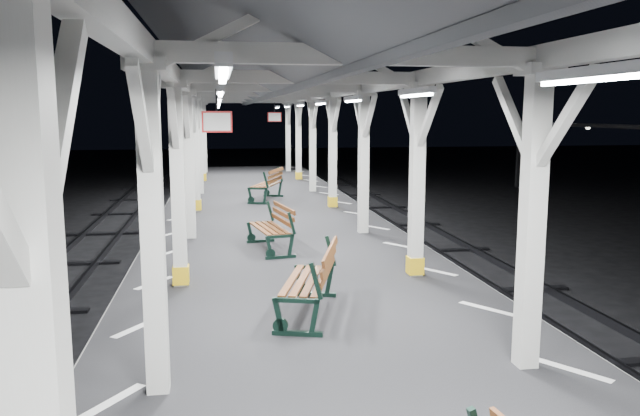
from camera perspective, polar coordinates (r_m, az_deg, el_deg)
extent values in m
plane|color=black|center=(9.14, 0.04, -15.96)|extent=(120.00, 120.00, 0.00)
cube|color=black|center=(8.94, 0.04, -13.04)|extent=(6.00, 50.00, 1.00)
cube|color=silver|center=(8.74, -16.30, -10.41)|extent=(1.00, 48.00, 0.01)
cube|color=silver|center=(9.46, 15.04, -8.88)|extent=(1.00, 48.00, 0.01)
cube|color=#2D2D33|center=(10.71, 24.89, -12.54)|extent=(0.08, 60.00, 0.16)
cube|color=beige|center=(2.83, -22.91, 6.82)|extent=(0.10, 0.99, 0.99)
cube|color=beige|center=(6.35, -15.05, -2.60)|extent=(0.22, 0.22, 3.20)
cube|color=beige|center=(6.25, -15.66, 12.51)|extent=(0.40, 0.40, 0.12)
cube|color=beige|center=(6.78, -14.97, 7.89)|extent=(0.10, 0.99, 0.99)
cube|color=beige|center=(5.69, -16.05, 7.75)|extent=(0.10, 0.99, 0.99)
cube|color=beige|center=(10.29, -12.85, 1.71)|extent=(0.22, 0.22, 3.20)
cube|color=beige|center=(10.23, -13.17, 10.98)|extent=(0.40, 0.40, 0.12)
cube|color=gold|center=(10.55, -12.59, -5.96)|extent=(0.26, 0.26, 0.30)
cube|color=beige|center=(10.77, -12.88, 8.15)|extent=(0.10, 0.99, 0.99)
cube|color=beige|center=(9.67, -13.28, 8.10)|extent=(0.10, 0.99, 0.99)
cube|color=beige|center=(14.26, -11.88, 3.63)|extent=(0.22, 0.22, 3.20)
cube|color=beige|center=(14.22, -12.09, 10.30)|extent=(0.40, 0.40, 0.12)
cube|color=beige|center=(14.76, -11.92, 8.26)|extent=(0.10, 0.99, 0.99)
cube|color=beige|center=(13.66, -12.13, 8.24)|extent=(0.10, 0.99, 0.99)
cube|color=beige|center=(18.25, -11.32, 4.71)|extent=(0.22, 0.22, 3.20)
cube|color=beige|center=(18.22, -11.48, 9.92)|extent=(0.40, 0.40, 0.12)
cube|color=gold|center=(18.40, -11.19, 0.29)|extent=(0.26, 0.26, 0.30)
cube|color=beige|center=(18.76, -11.37, 8.33)|extent=(0.10, 0.99, 0.99)
cube|color=beige|center=(17.66, -11.50, 8.31)|extent=(0.10, 0.99, 0.99)
cube|color=beige|center=(22.24, -10.97, 5.40)|extent=(0.22, 0.22, 3.20)
cube|color=beige|center=(22.21, -11.09, 9.68)|extent=(0.40, 0.40, 0.12)
cube|color=beige|center=(22.76, -11.01, 8.37)|extent=(0.10, 0.99, 0.99)
cube|color=beige|center=(21.66, -11.10, 8.36)|extent=(0.10, 0.99, 0.99)
cube|color=beige|center=(26.23, -10.72, 5.88)|extent=(0.22, 0.22, 3.20)
cube|color=beige|center=(26.21, -10.83, 9.51)|extent=(0.40, 0.40, 0.12)
cube|color=gold|center=(26.34, -10.64, 2.80)|extent=(0.26, 0.26, 0.30)
cube|color=beige|center=(26.76, -10.76, 8.40)|extent=(0.10, 0.99, 0.99)
cube|color=beige|center=(25.66, -10.82, 8.39)|extent=(0.10, 0.99, 0.99)
cube|color=beige|center=(30.23, -10.54, 6.24)|extent=(0.22, 0.22, 3.20)
cube|color=beige|center=(30.21, -10.63, 9.38)|extent=(0.40, 0.40, 0.12)
cube|color=beige|center=(30.76, -10.58, 8.42)|extent=(0.10, 0.99, 0.99)
cube|color=beige|center=(29.66, -10.62, 8.41)|extent=(0.10, 0.99, 0.99)
cube|color=beige|center=(7.14, 18.80, -1.53)|extent=(0.22, 0.22, 3.20)
cube|color=beige|center=(7.06, 19.47, 11.86)|extent=(0.40, 0.40, 0.12)
cube|color=beige|center=(7.53, 17.26, 7.84)|extent=(0.10, 0.99, 0.99)
cube|color=beige|center=(6.56, 21.56, 7.57)|extent=(0.10, 0.99, 0.99)
cube|color=beige|center=(10.80, 8.85, 2.15)|extent=(0.22, 0.22, 3.20)
cube|color=beige|center=(10.74, 9.06, 10.98)|extent=(0.40, 0.40, 0.12)
cube|color=gold|center=(11.05, 8.68, -5.19)|extent=(0.26, 0.26, 0.30)
cube|color=beige|center=(11.26, 8.11, 8.29)|extent=(0.10, 0.99, 0.99)
cube|color=beige|center=(10.21, 9.96, 8.22)|extent=(0.10, 0.99, 0.99)
cube|color=beige|center=(14.64, 4.00, 3.92)|extent=(0.22, 0.22, 3.20)
cube|color=beige|center=(14.59, 4.07, 10.43)|extent=(0.40, 0.40, 0.12)
cube|color=beige|center=(15.12, 3.56, 8.44)|extent=(0.10, 0.99, 0.99)
cube|color=beige|center=(14.05, 4.57, 8.41)|extent=(0.10, 0.99, 0.99)
cube|color=beige|center=(18.54, 1.17, 4.93)|extent=(0.22, 0.22, 3.20)
cube|color=beige|center=(18.51, 1.18, 10.07)|extent=(0.40, 0.40, 0.12)
cube|color=gold|center=(18.69, 1.15, 0.59)|extent=(0.26, 0.26, 0.30)
cube|color=beige|center=(19.04, 0.88, 8.50)|extent=(0.10, 0.99, 0.99)
cube|color=beige|center=(17.96, 1.50, 8.48)|extent=(0.10, 0.99, 0.99)
cube|color=beige|center=(22.48, -0.68, 5.59)|extent=(0.22, 0.22, 3.20)
cube|color=beige|center=(22.45, -0.69, 9.82)|extent=(0.40, 0.40, 0.12)
cube|color=beige|center=(22.99, -0.89, 8.53)|extent=(0.10, 0.99, 0.99)
cube|color=beige|center=(21.90, -0.47, 8.52)|extent=(0.10, 0.99, 0.99)
cube|color=beige|center=(26.44, -1.98, 6.05)|extent=(0.22, 0.22, 3.20)
cube|color=beige|center=(26.41, -2.00, 9.65)|extent=(0.40, 0.40, 0.12)
cube|color=gold|center=(26.54, -1.96, 2.98)|extent=(0.26, 0.26, 0.30)
cube|color=beige|center=(26.96, -2.14, 8.54)|extent=(0.10, 0.99, 0.99)
cube|color=beige|center=(25.86, -1.83, 8.54)|extent=(0.10, 0.99, 0.99)
cube|color=beige|center=(30.41, -2.94, 6.38)|extent=(0.22, 0.22, 3.20)
cube|color=beige|center=(30.39, -2.96, 9.51)|extent=(0.40, 0.40, 0.12)
cube|color=beige|center=(30.93, -3.07, 8.55)|extent=(0.10, 0.99, 0.99)
cube|color=beige|center=(29.84, -2.84, 8.55)|extent=(0.10, 0.99, 0.99)
cube|color=beige|center=(8.24, -14.14, 12.39)|extent=(0.18, 48.00, 0.24)
cube|color=beige|center=(8.87, 13.20, 12.14)|extent=(0.18, 48.00, 0.24)
cube|color=beige|center=(6.37, 3.04, 13.81)|extent=(4.20, 0.14, 0.20)
cube|color=beige|center=(10.30, -1.79, 11.85)|extent=(4.20, 0.14, 0.20)
cube|color=beige|center=(14.27, -3.91, 10.95)|extent=(4.20, 0.14, 0.20)
cube|color=beige|center=(18.26, -5.11, 10.43)|extent=(4.20, 0.14, 0.20)
cube|color=beige|center=(22.25, -5.87, 10.10)|extent=(4.20, 0.14, 0.20)
cube|color=beige|center=(26.24, -6.40, 9.87)|extent=(4.20, 0.14, 0.20)
cube|color=beige|center=(30.23, -6.79, 9.70)|extent=(4.20, 0.14, 0.20)
cube|color=#4E5256|center=(8.27, -9.25, 16.29)|extent=(2.80, 49.00, 1.45)
cube|color=#4E5256|center=(8.68, 8.89, 15.93)|extent=(2.80, 49.00, 1.45)
cube|color=silver|center=(4.21, -8.89, 12.55)|extent=(0.10, 1.35, 0.08)
cube|color=white|center=(4.21, -8.87, 11.87)|extent=(0.05, 1.25, 0.05)
cube|color=silver|center=(8.20, -9.11, 10.60)|extent=(0.10, 1.35, 0.08)
cube|color=white|center=(8.20, -9.10, 10.26)|extent=(0.05, 1.25, 0.05)
cube|color=silver|center=(12.20, -9.18, 9.93)|extent=(0.10, 1.35, 0.08)
cube|color=white|center=(12.20, -9.18, 9.70)|extent=(0.05, 1.25, 0.05)
cube|color=silver|center=(16.20, -9.22, 9.59)|extent=(0.10, 1.35, 0.08)
cube|color=white|center=(16.20, -9.22, 9.42)|extent=(0.05, 1.25, 0.05)
cube|color=silver|center=(20.20, -9.24, 9.39)|extent=(0.10, 1.35, 0.08)
cube|color=white|center=(20.20, -9.24, 9.25)|extent=(0.05, 1.25, 0.05)
cube|color=silver|center=(24.20, -9.26, 9.25)|extent=(0.10, 1.35, 0.08)
cube|color=white|center=(24.20, -9.26, 9.13)|extent=(0.05, 1.25, 0.05)
cube|color=silver|center=(28.20, -9.27, 9.15)|extent=(0.10, 1.35, 0.08)
cube|color=white|center=(28.20, -9.27, 9.05)|extent=(0.05, 1.25, 0.05)
cube|color=silver|center=(4.97, 23.37, 11.35)|extent=(0.10, 1.35, 0.08)
cube|color=white|center=(4.96, 23.33, 10.77)|extent=(0.05, 1.25, 0.05)
cube|color=silver|center=(8.62, 8.76, 10.51)|extent=(0.10, 1.35, 0.08)
cube|color=white|center=(8.62, 8.75, 10.18)|extent=(0.05, 1.25, 0.05)
cube|color=silver|center=(12.48, 3.02, 10.00)|extent=(0.10, 1.35, 0.08)
cube|color=white|center=(12.48, 3.02, 9.77)|extent=(0.05, 1.25, 0.05)
cube|color=silver|center=(16.41, 0.02, 9.69)|extent=(0.10, 1.35, 0.08)
cube|color=white|center=(16.41, 0.02, 9.52)|extent=(0.05, 1.25, 0.05)
cube|color=silver|center=(20.37, -1.81, 9.49)|extent=(0.10, 1.35, 0.08)
cube|color=white|center=(20.37, -1.81, 9.35)|extent=(0.05, 1.25, 0.05)
cube|color=silver|center=(24.34, -3.05, 9.35)|extent=(0.10, 1.35, 0.08)
cube|color=white|center=(24.34, -3.05, 9.23)|extent=(0.05, 1.25, 0.05)
cube|color=silver|center=(28.32, -3.94, 9.24)|extent=(0.10, 1.35, 0.08)
cube|color=white|center=(28.32, -3.93, 9.14)|extent=(0.05, 1.25, 0.05)
cylinder|color=black|center=(10.58, -9.45, 9.70)|extent=(0.02, 0.02, 0.36)
cube|color=red|center=(10.58, -9.40, 7.78)|extent=(0.50, 0.03, 0.35)
cube|color=white|center=(10.58, -9.40, 7.78)|extent=(0.44, 0.04, 0.29)
cylinder|color=black|center=(23.34, -4.18, 9.17)|extent=(0.02, 0.02, 0.36)
cube|color=red|center=(23.34, -4.17, 8.30)|extent=(0.50, 0.03, 0.35)
cube|color=white|center=(23.34, -4.17, 8.30)|extent=(0.44, 0.05, 0.29)
cube|color=black|center=(33.94, 17.72, 4.62)|extent=(0.20, 0.20, 3.30)
sphere|color=silver|center=(28.66, 23.31, 6.80)|extent=(0.20, 0.20, 0.20)
sphere|color=silver|center=(33.88, 17.84, 7.26)|extent=(0.20, 0.20, 0.20)
cube|color=black|center=(8.09, -2.08, -11.40)|extent=(0.64, 0.25, 0.07)
cube|color=black|center=(8.06, -3.79, -9.86)|extent=(0.18, 0.10, 0.50)
cube|color=black|center=(7.99, -0.52, -10.00)|extent=(0.16, 0.09, 0.50)
cube|color=black|center=(7.85, -0.37, -6.70)|extent=(0.18, 0.10, 0.48)
cube|color=black|center=(9.73, -0.44, -7.91)|extent=(0.64, 0.25, 0.07)
cube|color=black|center=(9.70, -1.85, -6.63)|extent=(0.18, 0.10, 0.50)
cube|color=black|center=(9.64, 0.85, -6.72)|extent=(0.16, 0.09, 0.50)
cube|color=black|center=(9.52, 0.98, -3.94)|extent=(0.18, 0.10, 0.48)
cube|color=brown|center=(8.80, -2.60, -6.61)|extent=(0.56, 1.61, 0.04)
cube|color=brown|center=(8.78, -1.68, -6.64)|extent=(0.56, 1.61, 0.04)
cube|color=brown|center=(8.76, -0.76, -6.67)|extent=(0.56, 1.61, 0.04)
cube|color=brown|center=(8.74, 0.16, -6.70)|extent=(0.56, 1.61, 0.04)
cube|color=brown|center=(8.70, 0.66, -5.75)|extent=(0.52, 1.60, 0.10)
cube|color=brown|center=(8.66, 0.81, -4.85)|extent=(0.52, 1.60, 0.10)
cube|color=brown|center=(8.63, 0.95, -3.94)|extent=(0.52, 1.60, 0.10)
cube|color=black|center=(12.20, -3.62, -4.51)|extent=(0.62, 0.17, 0.06)
cube|color=black|center=(12.09, -4.66, -3.64)|extent=(0.16, 0.08, 0.47)
cube|color=black|center=(12.21, -2.69, -3.50)|extent=(0.15, 0.08, 0.48)
cube|color=black|center=(12.12, -2.62, -1.41)|extent=(0.17, 0.08, 0.45)
cube|color=black|center=(13.75, -5.46, -3.02)|extent=(0.62, 0.17, 0.06)
cube|color=black|center=(13.66, -6.39, -2.24)|extent=(0.16, 0.08, 0.47)
cube|color=black|center=(13.76, -4.64, -2.13)|extent=(0.15, 0.08, 0.48)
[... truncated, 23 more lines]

